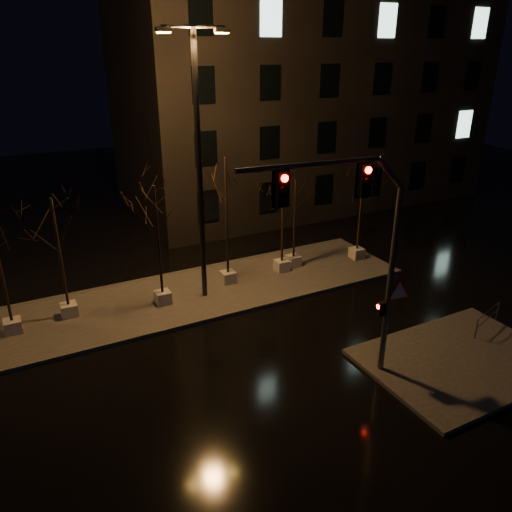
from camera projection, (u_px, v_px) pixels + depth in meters
ground at (235, 368)px, 17.97m from camera, size 90.00×90.00×0.00m
median at (179, 297)px, 22.84m from camera, size 22.00×5.00×0.15m
sidewalk_corner at (460, 360)px, 18.27m from camera, size 7.00×5.00×0.15m
building at (303, 94)px, 35.72m from camera, size 25.00×12.00×15.00m
tree_1 at (55, 226)px, 19.59m from camera, size 1.80×1.80×5.30m
tree_2 at (156, 213)px, 20.58m from camera, size 1.80×1.80×5.49m
tree_3 at (226, 187)px, 22.31m from camera, size 1.80×1.80×6.22m
tree_4 at (283, 193)px, 23.83m from camera, size 1.80×1.80×5.36m
tree_5 at (295, 199)px, 24.59m from camera, size 1.80×1.80×4.70m
tree_6 at (362, 191)px, 25.47m from camera, size 1.80×1.80×4.89m
traffic_signal_mast at (362, 241)px, 15.36m from camera, size 6.20×0.82×7.61m
streetlight_main at (199, 153)px, 20.37m from camera, size 2.82×0.59×11.27m
guard_rail_a at (488, 317)px, 19.89m from camera, size 1.97×0.62×0.88m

